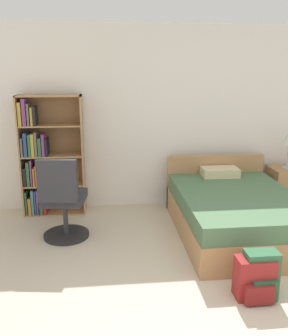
{
  "coord_description": "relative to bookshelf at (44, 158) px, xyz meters",
  "views": [
    {
      "loc": [
        -1.1,
        -2.12,
        1.99
      ],
      "look_at": [
        -0.67,
        1.98,
        0.89
      ],
      "focal_mm": 40.0,
      "sensor_mm": 36.0,
      "label": 1
    }
  ],
  "objects": [
    {
      "name": "backpack_green",
      "position": [
        2.19,
        -2.28,
        -0.59
      ],
      "size": [
        0.3,
        0.23,
        0.44
      ],
      "color": "#2D603D",
      "rests_on": "ground_plane"
    },
    {
      "name": "wall_back",
      "position": [
        1.95,
        0.23,
        0.5
      ],
      "size": [
        9.0,
        0.06,
        2.6
      ],
      "color": "white",
      "rests_on": "ground_plane"
    },
    {
      "name": "bookshelf",
      "position": [
        0.0,
        0.0,
        0.0
      ],
      "size": [
        0.85,
        0.33,
        1.65
      ],
      "color": "#AD7F51",
      "rests_on": "ground_plane"
    },
    {
      "name": "nightstand",
      "position": [
        3.49,
        -0.11,
        -0.5
      ],
      "size": [
        0.51,
        0.48,
        0.59
      ],
      "color": "#AD7F51",
      "rests_on": "ground_plane"
    },
    {
      "name": "backpack_red",
      "position": [
        2.14,
        -2.29,
        -0.61
      ],
      "size": [
        0.34,
        0.26,
        0.38
      ],
      "color": "maroon",
      "rests_on": "ground_plane"
    },
    {
      "name": "office_chair",
      "position": [
        0.33,
        -0.91,
        -0.32
      ],
      "size": [
        0.55,
        0.62,
        1.04
      ],
      "color": "#232326",
      "rests_on": "ground_plane"
    },
    {
      "name": "bed",
      "position": [
        2.43,
        -0.92,
        -0.52
      ],
      "size": [
        1.41,
        1.99,
        0.79
      ],
      "color": "#AD7F51",
      "rests_on": "ground_plane"
    }
  ]
}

